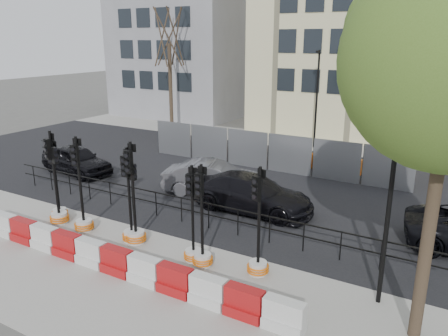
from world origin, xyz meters
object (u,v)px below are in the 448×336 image
Objects in this scene: lamp_post_near at (391,187)px; traffic_signal_d at (131,220)px; traffic_signal_h at (258,253)px; car_a at (76,160)px; car_c at (251,193)px; traffic_signal_a at (58,202)px.

lamp_post_near reaches higher than traffic_signal_d.
traffic_signal_h reaches higher than car_a.
car_c is at bearing 138.21° from traffic_signal_h.
lamp_post_near reaches higher than traffic_signal_h.
traffic_signal_a is 3.79m from traffic_signal_d.
lamp_post_near is 1.36× the size of car_a.
car_a is at bearing 143.14° from traffic_signal_d.
traffic_signal_d is (3.79, -0.17, 0.14)m from traffic_signal_a.
lamp_post_near reaches higher than car_c.
lamp_post_near reaches higher than car_a.
car_c is (6.06, 4.38, 0.09)m from traffic_signal_a.
traffic_signal_a is at bearing 171.47° from traffic_signal_d.
traffic_signal_d is at bearing -11.80° from traffic_signal_a.
traffic_signal_h reaches higher than traffic_signal_a.
lamp_post_near is at bearing -125.34° from car_c.
lamp_post_near is 12.09m from traffic_signal_a.
car_c is (9.99, -0.07, 0.01)m from car_a.
traffic_signal_h is at bearing -102.59° from car_a.
car_a is 9.99m from car_c.
car_c is (2.27, 4.55, -0.06)m from traffic_signal_d.
lamp_post_near is 1.19× the size of car_c.
lamp_post_near is 8.39m from traffic_signal_d.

